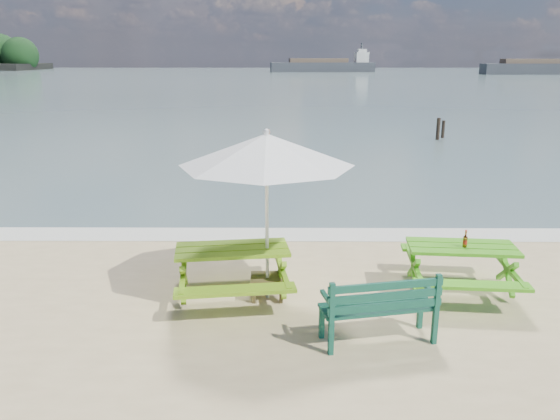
{
  "coord_description": "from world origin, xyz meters",
  "views": [
    {
      "loc": [
        -0.43,
        -6.36,
        3.66
      ],
      "look_at": [
        -0.49,
        3.0,
        1.0
      ],
      "focal_mm": 35.0,
      "sensor_mm": 36.0,
      "label": 1
    }
  ],
  "objects_px": {
    "picnic_table_right": "(460,270)",
    "swimmer": "(266,148)",
    "picnic_table_left": "(233,274)",
    "side_table": "(267,287)",
    "patio_umbrella": "(266,150)",
    "beer_bottle": "(465,242)",
    "park_bench": "(378,320)"
  },
  "relations": [
    {
      "from": "picnic_table_right",
      "to": "swimmer",
      "type": "height_order",
      "value": "picnic_table_right"
    },
    {
      "from": "picnic_table_left",
      "to": "swimmer",
      "type": "relative_size",
      "value": 1.21
    },
    {
      "from": "side_table",
      "to": "swimmer",
      "type": "height_order",
      "value": "swimmer"
    },
    {
      "from": "side_table",
      "to": "patio_umbrella",
      "type": "bearing_deg",
      "value": 0.0
    },
    {
      "from": "picnic_table_left",
      "to": "picnic_table_right",
      "type": "height_order",
      "value": "picnic_table_left"
    },
    {
      "from": "patio_umbrella",
      "to": "swimmer",
      "type": "relative_size",
      "value": 1.53
    },
    {
      "from": "picnic_table_left",
      "to": "beer_bottle",
      "type": "xyz_separation_m",
      "value": [
        3.6,
        0.15,
        0.48
      ]
    },
    {
      "from": "side_table",
      "to": "swimmer",
      "type": "xyz_separation_m",
      "value": [
        -0.51,
        16.11,
        -0.49
      ]
    },
    {
      "from": "picnic_table_right",
      "to": "swimmer",
      "type": "relative_size",
      "value": 1.12
    },
    {
      "from": "swimmer",
      "to": "picnic_table_right",
      "type": "bearing_deg",
      "value": -77.36
    },
    {
      "from": "park_bench",
      "to": "beer_bottle",
      "type": "xyz_separation_m",
      "value": [
        1.57,
        1.48,
        0.59
      ]
    },
    {
      "from": "park_bench",
      "to": "beer_bottle",
      "type": "relative_size",
      "value": 5.88
    },
    {
      "from": "beer_bottle",
      "to": "swimmer",
      "type": "height_order",
      "value": "beer_bottle"
    },
    {
      "from": "side_table",
      "to": "patio_umbrella",
      "type": "distance_m",
      "value": 2.16
    },
    {
      "from": "patio_umbrella",
      "to": "swimmer",
      "type": "xyz_separation_m",
      "value": [
        -0.51,
        16.11,
        -2.65
      ]
    },
    {
      "from": "park_bench",
      "to": "patio_umbrella",
      "type": "height_order",
      "value": "patio_umbrella"
    },
    {
      "from": "picnic_table_left",
      "to": "picnic_table_right",
      "type": "xyz_separation_m",
      "value": [
        3.59,
        0.21,
        -0.02
      ]
    },
    {
      "from": "patio_umbrella",
      "to": "side_table",
      "type": "bearing_deg",
      "value": 0.0
    },
    {
      "from": "picnic_table_left",
      "to": "side_table",
      "type": "relative_size",
      "value": 3.97
    },
    {
      "from": "side_table",
      "to": "beer_bottle",
      "type": "distance_m",
      "value": 3.15
    },
    {
      "from": "picnic_table_right",
      "to": "park_bench",
      "type": "distance_m",
      "value": 2.2
    },
    {
      "from": "picnic_table_right",
      "to": "picnic_table_left",
      "type": "bearing_deg",
      "value": -176.58
    },
    {
      "from": "side_table",
      "to": "swimmer",
      "type": "bearing_deg",
      "value": 91.82
    },
    {
      "from": "side_table",
      "to": "beer_bottle",
      "type": "xyz_separation_m",
      "value": [
        3.07,
        0.15,
        0.7
      ]
    },
    {
      "from": "patio_umbrella",
      "to": "swimmer",
      "type": "distance_m",
      "value": 16.34
    },
    {
      "from": "picnic_table_left",
      "to": "park_bench",
      "type": "relative_size",
      "value": 1.34
    },
    {
      "from": "park_bench",
      "to": "patio_umbrella",
      "type": "relative_size",
      "value": 0.59
    },
    {
      "from": "side_table",
      "to": "beer_bottle",
      "type": "bearing_deg",
      "value": 2.75
    },
    {
      "from": "park_bench",
      "to": "side_table",
      "type": "height_order",
      "value": "park_bench"
    },
    {
      "from": "swimmer",
      "to": "side_table",
      "type": "bearing_deg",
      "value": -88.18
    },
    {
      "from": "patio_umbrella",
      "to": "beer_bottle",
      "type": "distance_m",
      "value": 3.4
    },
    {
      "from": "picnic_table_left",
      "to": "patio_umbrella",
      "type": "relative_size",
      "value": 0.79
    }
  ]
}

